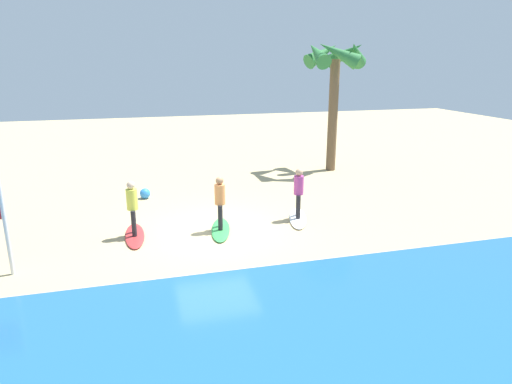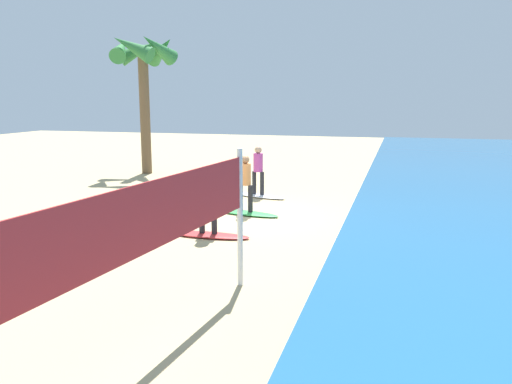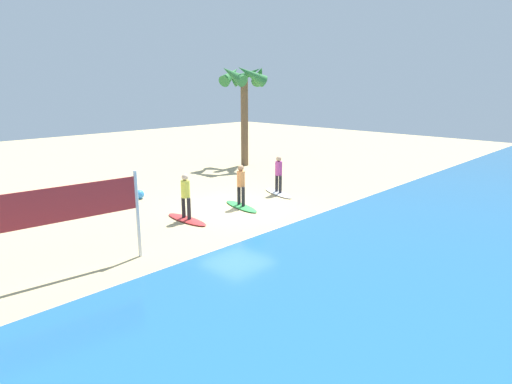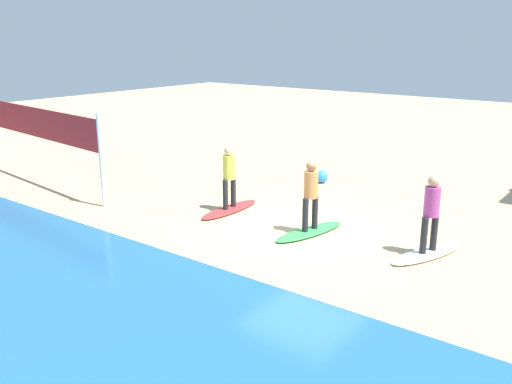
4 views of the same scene
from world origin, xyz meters
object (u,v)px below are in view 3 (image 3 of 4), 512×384
Objects in this scene: surfboard_red at (187,219)px; surfer_red at (186,193)px; surfer_green at (241,182)px; palm_tree at (244,84)px; surfboard_white at (278,193)px; surfer_white at (279,172)px; surfboard_green at (241,206)px; beach_ball at (140,194)px.

surfer_red is (0.00, 0.00, 0.99)m from surfboard_red.
palm_tree is (-6.64, -6.58, 3.82)m from surfer_green.
surfboard_white is 1.28× the size of surfer_white.
surfer_white is 0.78× the size of surfboard_red.
surfboard_green is at bearing 85.99° from surfboard_red.
palm_tree is at bearing 124.65° from surfboard_red.
surfboard_green is 1.28× the size of surfer_red.
surfer_red is at bearing -69.64° from surfboard_white.
surfer_green is at bearing 85.99° from surfboard_red.
surfboard_red is (5.25, 0.18, 0.00)m from surfboard_white.
surfboard_white is at bearing 90.00° from surfer_white.
palm_tree is (-3.97, -6.22, 3.82)m from surfer_white.
surfboard_white is 6.11m from beach_ball.
surfer_green is 0.27× the size of palm_tree.
surfer_green is (2.68, 0.36, 0.00)m from surfer_white.
palm_tree is at bearing 165.85° from surfboard_white.
surfer_white is 0.78× the size of surfboard_green.
surfer_white is 1.00× the size of surfer_green.
surfboard_green is at bearing 117.45° from beach_ball.
palm_tree reaches higher than surfboard_red.
palm_tree is at bearing 146.37° from surfboard_green.
beach_ball is (8.78, 2.47, -4.66)m from palm_tree.
surfboard_white is 0.35× the size of palm_tree.
surfer_red is (5.25, 0.18, 0.00)m from surfer_white.
surfer_red is 11.86m from palm_tree.
surfboard_green is at bearing -64.03° from surfboard_white.
surfboard_green is 2.58m from surfboard_red.
palm_tree reaches higher than surfer_white.
surfer_white is 5.35m from surfboard_red.
palm_tree is (-6.64, -6.58, 4.82)m from surfboard_green.
surfboard_white is 5.35m from surfer_red.
surfer_white is at bearing 109.25° from surfboard_green.
surfer_white is (0.00, -0.00, 0.99)m from surfboard_white.
surfer_white is 0.27× the size of palm_tree.
surfboard_white is 5.30× the size of beach_ball.
palm_tree reaches higher than surfer_green.
surfer_white is 6.16m from beach_ball.
surfer_green is at bearing 44.71° from palm_tree.
beach_ball is at bearing 15.69° from palm_tree.
surfer_green is 1.00× the size of surfer_red.
beach_ball reaches higher than surfboard_green.
surfboard_green is 2.77m from surfer_red.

